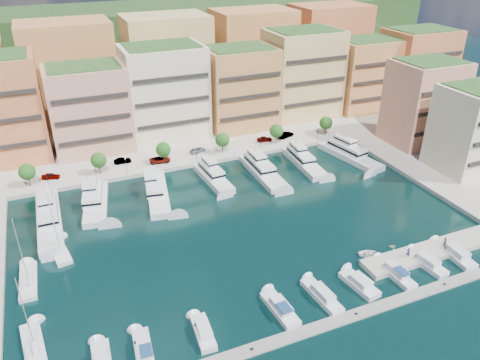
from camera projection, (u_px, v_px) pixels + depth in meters
The scene contains 57 objects.
ground at pixel (245, 226), 95.83m from camera, with size 400.00×400.00×0.00m, color black.
north_quay at pixel (166, 125), 146.27m from camera, with size 220.00×64.00×2.00m, color #9E998E.
hillside at pixel (135, 84), 185.33m from camera, with size 240.00×40.00×58.00m, color #183415.
south_pontoon at pixel (306, 332), 70.39m from camera, with size 72.00×2.20×0.35m, color gray.
finger_pier at pixel (437, 251), 88.26m from camera, with size 32.00×5.00×2.00m, color #9E998E.
apartment_1 at pixel (0, 110), 116.27m from camera, with size 20.00×16.50×26.80m.
apartment_2 at pixel (89, 109), 122.81m from camera, with size 20.00×15.50×22.80m.
apartment_3 at pixel (165, 92), 130.97m from camera, with size 22.00×16.50×25.80m.
apartment_4 at pixel (240, 88), 137.39m from camera, with size 20.00×15.50×23.80m.
apartment_5 at pixel (302, 74), 145.90m from camera, with size 22.00×16.50×26.80m.
apartment_6 at pixel (364, 74), 152.78m from camera, with size 20.00×15.50×22.80m.
apartment_7 at pixel (417, 67), 157.58m from camera, with size 22.00×16.50×24.80m.
apartment_east_a at pixel (424, 102), 127.69m from camera, with size 18.00×14.50×22.80m.
apartment_east_b at pixel (476, 128), 113.51m from camera, with size 18.00×14.50×20.80m.
backblock_1 at pixel (70, 73), 139.93m from camera, with size 26.00×18.00×30.00m, color #D98751.
backblock_2 at pixel (168, 64), 150.27m from camera, with size 26.00×18.00×30.00m, color #E8BB7A.
backblock_3 at pixel (253, 55), 160.60m from camera, with size 26.00×18.00×30.00m, color #BA7C44.
backblock_4 at pixel (327, 48), 170.93m from camera, with size 26.00×18.00×30.00m, color #DA7B48.
tree_0 at pixel (27, 172), 107.08m from camera, with size 3.80×3.80×5.65m.
tree_1 at pixel (98, 160), 112.60m from camera, with size 3.80×3.80×5.65m.
tree_2 at pixel (163, 150), 118.11m from camera, with size 3.80×3.80×5.65m.
tree_3 at pixel (222, 140), 123.62m from camera, with size 3.80×3.80×5.65m.
tree_4 at pixel (276, 131), 129.13m from camera, with size 3.80×3.80×5.65m.
tree_5 at pixel (326, 123), 134.64m from camera, with size 3.80×3.80×5.65m.
lamppost_0 at pixel (47, 177), 107.02m from camera, with size 0.30×0.30×4.20m.
lamppost_1 at pixel (126, 163), 113.22m from camera, with size 0.30×0.30×4.20m.
lamppost_2 at pixel (196, 151), 119.42m from camera, with size 0.30×0.30×4.20m.
lamppost_3 at pixel (260, 140), 125.62m from camera, with size 0.30×0.30×4.20m.
lamppost_4 at pixel (318, 131), 131.82m from camera, with size 0.30×0.30×4.20m.
yacht_0 at pixel (49, 216), 96.99m from camera, with size 4.94×24.70×7.30m.
yacht_1 at pixel (96, 201), 102.80m from camera, with size 7.85×18.79×7.30m.
yacht_2 at pixel (157, 190), 106.72m from camera, with size 7.85×20.63×7.30m.
yacht_3 at pixel (212, 176), 113.17m from camera, with size 5.28×16.25×7.30m.
yacht_4 at pixel (262, 170), 116.02m from camera, with size 5.25×19.91×7.30m.
yacht_5 at pixel (303, 160), 120.79m from camera, with size 5.56×18.48×7.30m.
yacht_6 at pixel (348, 153), 124.56m from camera, with size 8.31×20.84×7.30m.
cruiser_1 at pixel (144, 351), 66.44m from camera, with size 3.13×8.48×2.66m.
cruiser_2 at pixel (203, 333), 69.57m from camera, with size 2.95×7.42×2.55m.
cruiser_4 at pixel (280, 309), 73.95m from camera, with size 3.22×8.70×2.66m.
cruiser_5 at pixel (322, 296), 76.62m from camera, with size 3.13×9.19×2.55m.
cruiser_6 at pixel (360, 284), 79.19m from camera, with size 3.82×7.92×2.55m.
cruiser_7 at pixel (395, 273), 81.71m from camera, with size 2.66×8.94×2.66m.
cruiser_8 at pixel (427, 263), 84.21m from camera, with size 3.26×8.30×2.55m.
cruiser_9 at pixel (455, 254), 86.53m from camera, with size 3.41×8.99×2.55m.
sailboat_0 at pixel (34, 348), 67.25m from camera, with size 3.80×10.42×13.20m.
sailboat_2 at pixel (60, 252), 87.52m from camera, with size 4.12×9.23×13.20m.
sailboat_1 at pixel (29, 282), 80.06m from camera, with size 3.09×10.20×13.20m.
tender_1 at pixel (392, 246), 89.12m from camera, with size 1.22×1.41×0.75m, color beige.
tender_0 at pixel (368, 253), 87.18m from camera, with size 2.55×3.57×0.74m, color white.
car_0 at pixel (51, 176), 111.82m from camera, with size 1.70×4.22×1.44m, color gray.
car_1 at pixel (123, 161), 119.37m from camera, with size 1.51×4.33×1.43m, color gray.
car_2 at pixel (160, 160), 119.74m from camera, with size 2.48×5.38×1.49m, color gray.
car_3 at pixel (198, 150), 125.41m from camera, with size 1.87×4.60×1.33m, color gray.
car_4 at pixel (264, 139), 131.99m from camera, with size 1.70×4.22×1.44m, color gray.
car_5 at pixel (286, 135), 134.34m from camera, with size 1.78×5.10×1.68m, color gray.
person_0 at pixel (408, 252), 84.75m from camera, with size 0.70×0.46×1.93m, color #282F51.
person_1 at pixel (445, 242), 87.81m from camera, with size 0.87×0.68×1.79m, color #482F2B.
Camera 1 is at (-32.22, -73.48, 53.26)m, focal length 35.00 mm.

